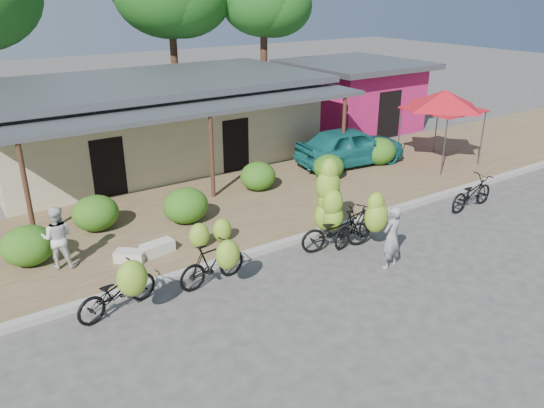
{
  "coord_description": "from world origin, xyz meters",
  "views": [
    {
      "loc": [
        -7.54,
        -8.61,
        6.54
      ],
      "look_at": [
        -0.24,
        2.26,
        1.2
      ],
      "focal_mm": 35.0,
      "sensor_mm": 36.0,
      "label": 1
    }
  ],
  "objects_px": {
    "bike_left": "(215,262)",
    "bike_far_left": "(119,289)",
    "bike_right": "(362,222)",
    "sack_near": "(158,248)",
    "bike_center": "(333,214)",
    "teal_van": "(350,146)",
    "bystander": "(58,237)",
    "red_canopy": "(445,100)",
    "bike_far_right": "(472,193)",
    "sack_far": "(130,256)",
    "vendor": "(392,237)"
  },
  "relations": [
    {
      "from": "bike_center",
      "to": "bike_right",
      "type": "xyz_separation_m",
      "value": [
        0.63,
        -0.48,
        -0.21
      ]
    },
    {
      "from": "red_canopy",
      "to": "bystander",
      "type": "xyz_separation_m",
      "value": [
        -14.55,
        -0.49,
        -1.7
      ]
    },
    {
      "from": "bike_right",
      "to": "bike_far_right",
      "type": "relative_size",
      "value": 0.91
    },
    {
      "from": "bike_right",
      "to": "bystander",
      "type": "relative_size",
      "value": 1.15
    },
    {
      "from": "bike_center",
      "to": "sack_far",
      "type": "relative_size",
      "value": 3.19
    },
    {
      "from": "red_canopy",
      "to": "sack_near",
      "type": "relative_size",
      "value": 4.12
    },
    {
      "from": "bike_far_left",
      "to": "bike_left",
      "type": "height_order",
      "value": "bike_far_left"
    },
    {
      "from": "bike_far_left",
      "to": "bystander",
      "type": "relative_size",
      "value": 1.28
    },
    {
      "from": "sack_near",
      "to": "sack_far",
      "type": "relative_size",
      "value": 1.13
    },
    {
      "from": "bike_far_left",
      "to": "bike_far_right",
      "type": "height_order",
      "value": "bike_far_left"
    },
    {
      "from": "teal_van",
      "to": "bike_right",
      "type": "bearing_deg",
      "value": 147.21
    },
    {
      "from": "red_canopy",
      "to": "bike_far_right",
      "type": "relative_size",
      "value": 1.72
    },
    {
      "from": "bike_right",
      "to": "sack_near",
      "type": "height_order",
      "value": "bike_right"
    },
    {
      "from": "sack_near",
      "to": "bystander",
      "type": "relative_size",
      "value": 0.53
    },
    {
      "from": "bystander",
      "to": "sack_far",
      "type": "bearing_deg",
      "value": -177.42
    },
    {
      "from": "red_canopy",
      "to": "bystander",
      "type": "height_order",
      "value": "red_canopy"
    },
    {
      "from": "bike_far_right",
      "to": "sack_far",
      "type": "height_order",
      "value": "bike_far_right"
    },
    {
      "from": "bike_right",
      "to": "sack_near",
      "type": "relative_size",
      "value": 2.16
    },
    {
      "from": "bike_far_left",
      "to": "vendor",
      "type": "height_order",
      "value": "vendor"
    },
    {
      "from": "sack_near",
      "to": "bystander",
      "type": "xyz_separation_m",
      "value": [
        -2.26,
        0.66,
        0.65
      ]
    },
    {
      "from": "bystander",
      "to": "teal_van",
      "type": "bearing_deg",
      "value": -142.04
    },
    {
      "from": "sack_near",
      "to": "bike_center",
      "type": "bearing_deg",
      "value": -25.13
    },
    {
      "from": "sack_far",
      "to": "bike_right",
      "type": "bearing_deg",
      "value": -23.48
    },
    {
      "from": "red_canopy",
      "to": "bike_far_left",
      "type": "bearing_deg",
      "value": -167.3
    },
    {
      "from": "bystander",
      "to": "red_canopy",
      "type": "bearing_deg",
      "value": -151.15
    },
    {
      "from": "sack_near",
      "to": "bystander",
      "type": "bearing_deg",
      "value": 163.78
    },
    {
      "from": "bike_right",
      "to": "sack_near",
      "type": "xyz_separation_m",
      "value": [
        -4.85,
        2.46,
        -0.44
      ]
    },
    {
      "from": "teal_van",
      "to": "bike_far_right",
      "type": "bearing_deg",
      "value": -169.6
    },
    {
      "from": "bike_center",
      "to": "teal_van",
      "type": "bearing_deg",
      "value": -31.63
    },
    {
      "from": "sack_far",
      "to": "red_canopy",
      "type": "bearing_deg",
      "value": 5.14
    },
    {
      "from": "bike_left",
      "to": "teal_van",
      "type": "relative_size",
      "value": 0.42
    },
    {
      "from": "bike_far_left",
      "to": "bike_right",
      "type": "xyz_separation_m",
      "value": [
        6.52,
        -0.46,
        0.11
      ]
    },
    {
      "from": "sack_far",
      "to": "vendor",
      "type": "bearing_deg",
      "value": -34.78
    },
    {
      "from": "vendor",
      "to": "bystander",
      "type": "bearing_deg",
      "value": -40.79
    },
    {
      "from": "red_canopy",
      "to": "sack_near",
      "type": "xyz_separation_m",
      "value": [
        -12.29,
        -1.15,
        -2.34
      ]
    },
    {
      "from": "bike_left",
      "to": "vendor",
      "type": "bearing_deg",
      "value": -118.56
    },
    {
      "from": "red_canopy",
      "to": "bike_center",
      "type": "distance_m",
      "value": 8.81
    },
    {
      "from": "red_canopy",
      "to": "sack_near",
      "type": "bearing_deg",
      "value": -174.67
    },
    {
      "from": "sack_far",
      "to": "teal_van",
      "type": "distance_m",
      "value": 10.4
    },
    {
      "from": "bike_far_left",
      "to": "sack_near",
      "type": "distance_m",
      "value": 2.62
    },
    {
      "from": "bike_far_left",
      "to": "bystander",
      "type": "xyz_separation_m",
      "value": [
        -0.59,
        2.66,
        0.31
      ]
    },
    {
      "from": "bike_far_left",
      "to": "sack_near",
      "type": "bearing_deg",
      "value": -54.75
    },
    {
      "from": "red_canopy",
      "to": "vendor",
      "type": "relative_size",
      "value": 2.1
    },
    {
      "from": "bike_far_left",
      "to": "vendor",
      "type": "distance_m",
      "value": 6.55
    },
    {
      "from": "bike_left",
      "to": "bike_far_left",
      "type": "bearing_deg",
      "value": 81.41
    },
    {
      "from": "sack_far",
      "to": "vendor",
      "type": "xyz_separation_m",
      "value": [
        5.38,
        -3.74,
        0.57
      ]
    },
    {
      "from": "bike_center",
      "to": "vendor",
      "type": "relative_size",
      "value": 1.44
    },
    {
      "from": "bike_far_right",
      "to": "sack_far",
      "type": "distance_m",
      "value": 10.63
    },
    {
      "from": "bike_left",
      "to": "vendor",
      "type": "height_order",
      "value": "vendor"
    },
    {
      "from": "red_canopy",
      "to": "bike_left",
      "type": "distance_m",
      "value": 12.31
    }
  ]
}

